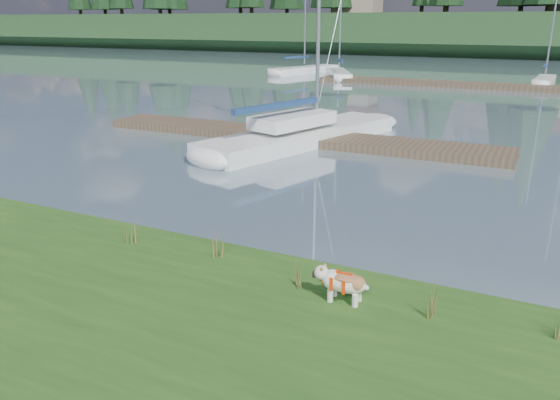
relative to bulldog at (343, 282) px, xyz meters
The scene contains 17 objects.
ground 32.75m from the bulldog, 93.97° to the left, with size 200.00×200.00×0.00m, color slate.
bank 4.07m from the bulldog, 124.19° to the right, with size 60.00×9.00×0.35m, color #2D531B.
ridge 75.72m from the bulldog, 91.72° to the left, with size 200.00×20.00×5.00m, color #1B3519.
bulldog is the anchor object (origin of this frame).
sailboat_main 13.13m from the bulldog, 114.45° to the left, with size 4.98×10.32×14.52m.
dock_near 13.25m from the bulldog, 118.26° to the left, with size 16.00×2.00×0.30m, color #4C3D2C.
dock_far 32.67m from the bulldog, 90.47° to the left, with size 26.00×2.20×0.30m, color #4C3D2C.
sailboat_bg_0 41.34m from the bulldog, 113.83° to the left, with size 4.21×8.25×11.84m.
sailboat_bg_1 37.49m from the bulldog, 110.49° to the left, with size 4.32×6.81×10.47m.
sailboat_bg_2 36.73m from the bulldog, 87.01° to the left, with size 1.48×5.80×8.88m.
weed_0 2.58m from the bulldog, 168.60° to the left, with size 0.17×0.14×0.71m.
weed_1 0.79m from the bulldog, behind, with size 0.17×0.14×0.55m.
weed_2 1.26m from the bulldog, ahead, with size 0.17×0.14×0.59m.
weed_3 4.39m from the bulldog, behind, with size 0.17×0.14×0.50m.
weed_4 0.40m from the bulldog, 108.87° to the left, with size 0.17×0.14×0.36m.
weed_5 2.93m from the bulldog, ahead, with size 0.17×0.14×0.69m.
mud_lip 2.57m from the bulldog, 154.92° to the left, with size 60.00×0.50×0.14m, color #33281C.
Camera 1 is at (4.65, -9.65, 4.37)m, focal length 35.00 mm.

